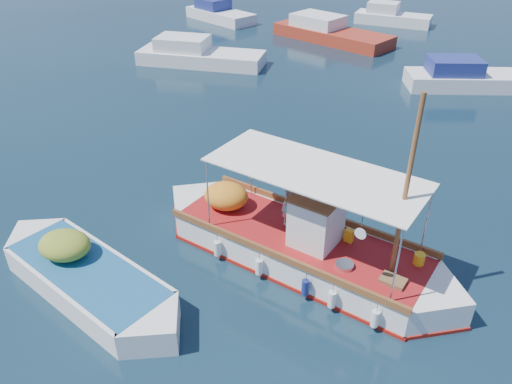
# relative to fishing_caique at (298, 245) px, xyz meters

# --- Properties ---
(ground) EXTENTS (160.00, 160.00, 0.00)m
(ground) POSITION_rel_fishing_caique_xyz_m (-0.15, 0.69, -0.52)
(ground) COLOR black
(ground) RESTS_ON ground
(fishing_caique) EXTENTS (9.20, 4.65, 5.89)m
(fishing_caique) POSITION_rel_fishing_caique_xyz_m (0.00, 0.00, 0.00)
(fishing_caique) COLOR white
(fishing_caique) RESTS_ON ground
(dinghy) EXTENTS (6.38, 3.74, 1.69)m
(dinghy) POSITION_rel_fishing_caique_xyz_m (-5.12, -2.87, -0.16)
(dinghy) COLOR white
(dinghy) RESTS_ON ground
(bg_boat_nw) EXTENTS (7.68, 2.78, 1.80)m
(bg_boat_nw) POSITION_rel_fishing_caique_xyz_m (-9.86, 16.48, -0.02)
(bg_boat_nw) COLOR silver
(bg_boat_nw) RESTS_ON ground
(bg_boat_n) EXTENTS (8.86, 6.31, 1.80)m
(bg_boat_n) POSITION_rel_fishing_caique_xyz_m (-3.11, 24.16, -0.02)
(bg_boat_n) COLOR #9C2C1A
(bg_boat_n) RESTS_ON ground
(bg_boat_ne) EXTENTS (7.03, 3.84, 1.80)m
(bg_boat_ne) POSITION_rel_fishing_caique_xyz_m (5.54, 16.71, -0.02)
(bg_boat_ne) COLOR silver
(bg_boat_ne) RESTS_ON ground
(bg_boat_far_w) EXTENTS (6.46, 5.07, 1.80)m
(bg_boat_far_w) POSITION_rel_fishing_caique_xyz_m (-12.56, 27.64, -0.02)
(bg_boat_far_w) COLOR silver
(bg_boat_far_w) RESTS_ON ground
(bg_boat_far_n) EXTENTS (5.90, 2.72, 1.80)m
(bg_boat_far_n) POSITION_rel_fishing_caique_xyz_m (0.73, 30.26, -0.02)
(bg_boat_far_n) COLOR silver
(bg_boat_far_n) RESTS_ON ground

